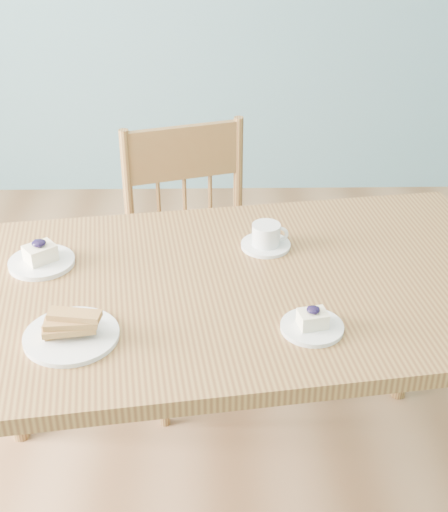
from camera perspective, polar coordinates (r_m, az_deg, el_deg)
The scene contains 7 objects.
room at distance 1.47m, azimuth -6.29°, elevation 11.23°, with size 5.01×5.01×2.71m.
dining_table at distance 1.92m, azimuth 0.89°, elevation -4.12°, with size 1.63×1.08×0.82m.
dining_chair at distance 2.55m, azimuth -2.20°, elevation -0.74°, with size 0.55×0.54×0.98m.
cheesecake_plate_near at distance 1.71m, azimuth 7.08°, elevation -5.39°, with size 0.15×0.15×0.06m.
cheesecake_plate_far at distance 2.01m, azimuth -14.43°, elevation -0.18°, with size 0.18×0.18×0.08m.
coffee_cup at distance 2.03m, azimuth 3.41°, elevation 1.49°, with size 0.14×0.14×0.07m.
biscotti_plate at distance 1.70m, azimuth -12.17°, elevation -5.85°, with size 0.22×0.22×0.07m.
Camera 1 is at (0.13, -1.38, 1.84)m, focal length 50.00 mm.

